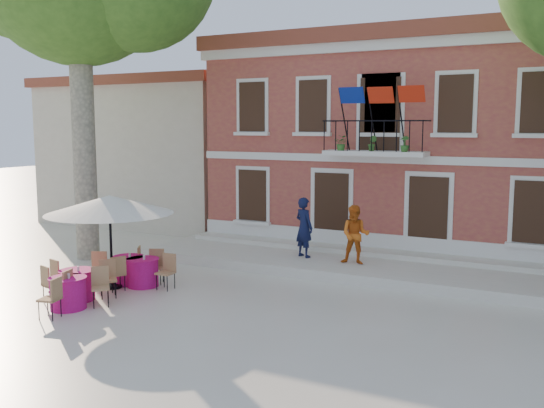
{
  "coord_description": "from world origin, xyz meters",
  "views": [
    {
      "loc": [
        7.77,
        -12.68,
        4.38
      ],
      "look_at": [
        -0.55,
        3.5,
        1.99
      ],
      "focal_mm": 40.0,
      "sensor_mm": 36.0,
      "label": 1
    }
  ],
  "objects_px": {
    "pedestrian_navy": "(304,227)",
    "cafe_table_1": "(68,291)",
    "patio_umbrella": "(110,205)",
    "cafe_table_3": "(129,269)",
    "pedestrian_orange": "(355,235)",
    "cafe_table_0": "(77,283)",
    "cafe_table_4": "(143,271)"
  },
  "relations": [
    {
      "from": "patio_umbrella",
      "to": "pedestrian_orange",
      "type": "bearing_deg",
      "value": 40.0
    },
    {
      "from": "pedestrian_navy",
      "to": "cafe_table_0",
      "type": "bearing_deg",
      "value": 83.24
    },
    {
      "from": "cafe_table_4",
      "to": "patio_umbrella",
      "type": "bearing_deg",
      "value": -143.49
    },
    {
      "from": "pedestrian_orange",
      "to": "cafe_table_1",
      "type": "distance_m",
      "value": 8.13
    },
    {
      "from": "pedestrian_navy",
      "to": "pedestrian_orange",
      "type": "height_order",
      "value": "pedestrian_navy"
    },
    {
      "from": "cafe_table_1",
      "to": "cafe_table_4",
      "type": "height_order",
      "value": "same"
    },
    {
      "from": "patio_umbrella",
      "to": "cafe_table_1",
      "type": "relative_size",
      "value": 1.86
    },
    {
      "from": "pedestrian_orange",
      "to": "cafe_table_3",
      "type": "distance_m",
      "value": 6.57
    },
    {
      "from": "patio_umbrella",
      "to": "cafe_table_1",
      "type": "bearing_deg",
      "value": -78.78
    },
    {
      "from": "pedestrian_orange",
      "to": "cafe_table_4",
      "type": "relative_size",
      "value": 0.93
    },
    {
      "from": "cafe_table_3",
      "to": "cafe_table_1",
      "type": "bearing_deg",
      "value": -83.94
    },
    {
      "from": "cafe_table_4",
      "to": "pedestrian_navy",
      "type": "bearing_deg",
      "value": 54.9
    },
    {
      "from": "pedestrian_orange",
      "to": "cafe_table_1",
      "type": "xyz_separation_m",
      "value": [
        -4.94,
        -6.42,
        -0.74
      ]
    },
    {
      "from": "pedestrian_orange",
      "to": "cafe_table_0",
      "type": "relative_size",
      "value": 0.96
    },
    {
      "from": "patio_umbrella",
      "to": "cafe_table_1",
      "type": "xyz_separation_m",
      "value": [
        0.39,
        -1.95,
        -1.83
      ]
    },
    {
      "from": "patio_umbrella",
      "to": "cafe_table_1",
      "type": "height_order",
      "value": "patio_umbrella"
    },
    {
      "from": "patio_umbrella",
      "to": "cafe_table_3",
      "type": "distance_m",
      "value": 1.92
    },
    {
      "from": "cafe_table_3",
      "to": "pedestrian_orange",
      "type": "bearing_deg",
      "value": 37.11
    },
    {
      "from": "patio_umbrella",
      "to": "cafe_table_3",
      "type": "bearing_deg",
      "value": 77.01
    },
    {
      "from": "pedestrian_orange",
      "to": "cafe_table_4",
      "type": "bearing_deg",
      "value": -149.65
    },
    {
      "from": "patio_umbrella",
      "to": "pedestrian_orange",
      "type": "xyz_separation_m",
      "value": [
        5.33,
        4.47,
        -1.09
      ]
    },
    {
      "from": "patio_umbrella",
      "to": "pedestrian_navy",
      "type": "bearing_deg",
      "value": 52.39
    },
    {
      "from": "pedestrian_navy",
      "to": "cafe_table_1",
      "type": "height_order",
      "value": "pedestrian_navy"
    },
    {
      "from": "pedestrian_orange",
      "to": "cafe_table_0",
      "type": "height_order",
      "value": "pedestrian_orange"
    },
    {
      "from": "cafe_table_3",
      "to": "cafe_table_4",
      "type": "relative_size",
      "value": 1.02
    },
    {
      "from": "cafe_table_3",
      "to": "pedestrian_navy",
      "type": "bearing_deg",
      "value": 49.96
    },
    {
      "from": "cafe_table_1",
      "to": "cafe_table_4",
      "type": "distance_m",
      "value": 2.45
    },
    {
      "from": "patio_umbrella",
      "to": "cafe_table_1",
      "type": "distance_m",
      "value": 2.7
    },
    {
      "from": "pedestrian_orange",
      "to": "cafe_table_4",
      "type": "xyz_separation_m",
      "value": [
        -4.67,
        -3.98,
        -0.74
      ]
    },
    {
      "from": "cafe_table_3",
      "to": "cafe_table_4",
      "type": "distance_m",
      "value": 0.54
    },
    {
      "from": "patio_umbrella",
      "to": "cafe_table_0",
      "type": "bearing_deg",
      "value": -88.39
    },
    {
      "from": "cafe_table_0",
      "to": "cafe_table_1",
      "type": "xyz_separation_m",
      "value": [
        0.35,
        -0.65,
        0.0
      ]
    }
  ]
}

